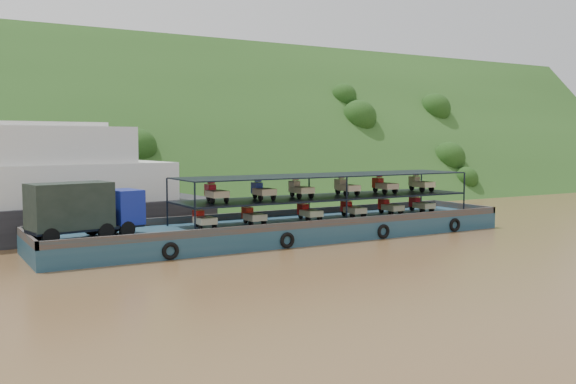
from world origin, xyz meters
TOP-DOWN VIEW (x-y plane):
  - ground at (0.00, 0.00)m, footprint 160.00×160.00m
  - hillside at (0.00, 36.00)m, footprint 140.00×39.60m
  - cargo_barge at (-4.51, 1.01)m, footprint 35.05×7.18m

SIDE VIEW (x-z plane):
  - ground at x=0.00m, z-range 0.00..0.00m
  - hillside at x=0.00m, z-range -19.80..19.80m
  - cargo_barge at x=-4.51m, z-range -1.16..3.44m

